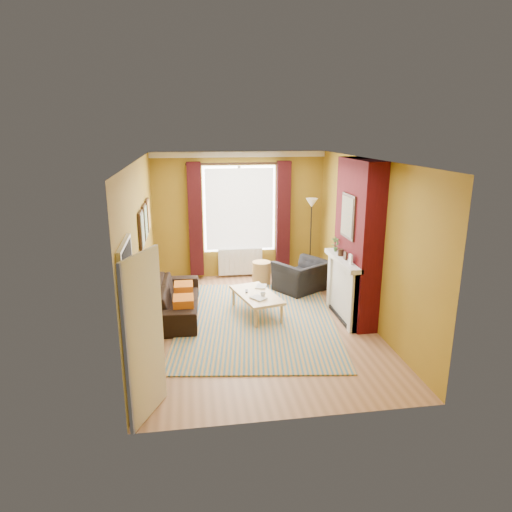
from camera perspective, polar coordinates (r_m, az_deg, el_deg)
name	(u,v)px	position (r m, az deg, el deg)	size (l,w,h in m)	color
ground	(258,323)	(8.04, 0.27, -8.39)	(5.50, 5.50, 0.00)	brown
room_walls	(292,241)	(7.97, 4.51, 1.86)	(3.82, 5.54, 2.83)	olive
striped_rug	(257,320)	(8.13, 0.08, -8.03)	(3.20, 4.09, 0.02)	#2F6081
sofa	(176,299)	(8.42, -10.02, -5.33)	(2.04, 0.80, 0.60)	black
armchair	(302,276)	(9.51, 5.76, -2.53)	(0.99, 0.86, 0.64)	black
coffee_table	(256,296)	(8.27, 0.06, -5.00)	(0.89, 1.33, 0.41)	tan
wicker_stool	(261,273)	(9.92, 0.68, -2.12)	(0.50, 0.50, 0.50)	#A47C47
floor_lamp	(311,216)	(10.14, 6.93, 5.03)	(0.34, 0.34, 1.81)	black
book_a	(254,299)	(7.94, -0.22, -5.45)	(0.20, 0.27, 0.03)	#999999
book_b	(256,286)	(8.61, 0.01, -3.77)	(0.19, 0.26, 0.02)	#999999
mug	(263,295)	(8.06, 0.87, -4.88)	(0.10, 0.10, 0.09)	#999999
tv_remote	(247,291)	(8.35, -1.19, -4.40)	(0.07, 0.15, 0.02)	#262629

